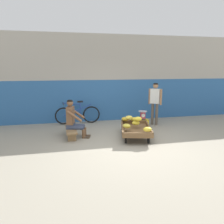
{
  "coord_description": "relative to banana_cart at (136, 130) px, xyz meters",
  "views": [
    {
      "loc": [
        -1.56,
        -5.32,
        2.08
      ],
      "look_at": [
        -0.21,
        0.98,
        0.75
      ],
      "focal_mm": 35.03,
      "sensor_mm": 36.0,
      "label": 1
    }
  ],
  "objects": [
    {
      "name": "banana_pile",
      "position": [
        -0.04,
        0.12,
        0.22
      ],
      "size": [
        0.74,
        1.53,
        0.27
      ],
      "color": "gold",
      "rests_on": "banana_cart"
    },
    {
      "name": "vendor_seated",
      "position": [
        -1.81,
        0.43,
        0.33
      ],
      "size": [
        0.73,
        0.58,
        1.14
      ],
      "color": "brown",
      "rests_on": "ground"
    },
    {
      "name": "customer_adult",
      "position": [
        1.13,
        1.26,
        0.71
      ],
      "size": [
        0.39,
        0.36,
        1.53
      ],
      "color": "brown",
      "rests_on": "ground"
    },
    {
      "name": "low_bench",
      "position": [
        -1.89,
        0.45,
        -0.04
      ],
      "size": [
        0.33,
        1.11,
        0.27
      ],
      "color": "olive",
      "rests_on": "ground"
    },
    {
      "name": "bicycle_near_left",
      "position": [
        -1.6,
        2.02,
        0.11
      ],
      "size": [
        1.66,
        0.48,
        0.86
      ],
      "color": "black",
      "rests_on": "ground"
    },
    {
      "name": "banana_cart",
      "position": [
        0.0,
        0.0,
        0.0
      ],
      "size": [
        1.15,
        1.59,
        0.36
      ],
      "color": "brown",
      "rests_on": "ground"
    },
    {
      "name": "weighing_scale",
      "position": [
        0.57,
        0.97,
        0.21
      ],
      "size": [
        0.3,
        0.3,
        0.29
      ],
      "color": "#28282D",
      "rests_on": "plastic_crate"
    },
    {
      "name": "back_wall",
      "position": [
        -0.45,
        2.45,
        1.4
      ],
      "size": [
        16.0,
        0.3,
        3.29
      ],
      "color": "#2D609E",
      "rests_on": "ground"
    },
    {
      "name": "ground_plane",
      "position": [
        -0.45,
        -0.68,
        -0.24
      ],
      "size": [
        80.0,
        80.0,
        0.0
      ],
      "primitive_type": "plane",
      "color": "gray"
    },
    {
      "name": "plastic_crate",
      "position": [
        0.57,
        0.97,
        -0.09
      ],
      "size": [
        0.36,
        0.28,
        0.3
      ],
      "color": "gold",
      "rests_on": "ground"
    }
  ]
}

